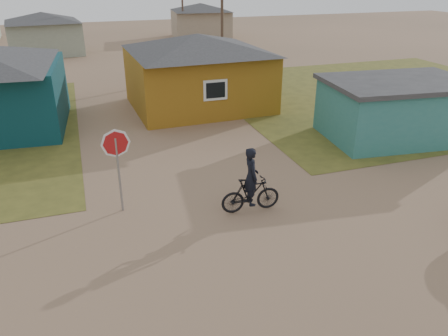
{
  "coord_description": "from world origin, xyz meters",
  "views": [
    {
      "loc": [
        -3.68,
        -8.72,
        6.95
      ],
      "look_at": [
        0.26,
        3.0,
        1.3
      ],
      "focal_mm": 35.0,
      "sensor_mm": 36.0,
      "label": 1
    }
  ],
  "objects": [
    {
      "name": "grass_ne",
      "position": [
        14.0,
        13.0,
        0.01
      ],
      "size": [
        20.0,
        18.0,
        0.0
      ],
      "primitive_type": "cube",
      "color": "olive",
      "rests_on": "ground"
    },
    {
      "name": "shed_turquoise",
      "position": [
        9.5,
        6.5,
        1.31
      ],
      "size": [
        6.71,
        4.93,
        2.6
      ],
      "color": "#367872",
      "rests_on": "ground"
    },
    {
      "name": "ground",
      "position": [
        0.0,
        0.0,
        0.0
      ],
      "size": [
        120.0,
        120.0,
        0.0
      ],
      "primitive_type": "plane",
      "color": "#906E53"
    },
    {
      "name": "house_beige_east",
      "position": [
        10.0,
        40.0,
        1.86
      ],
      "size": [
        6.95,
        6.05,
        3.6
      ],
      "color": "gray",
      "rests_on": "ground"
    },
    {
      "name": "stop_sign",
      "position": [
        -2.89,
        3.67,
        1.97
      ],
      "size": [
        0.86,
        0.28,
        2.71
      ],
      "color": "gray",
      "rests_on": "ground"
    },
    {
      "name": "utility_pole_near",
      "position": [
        6.5,
        22.0,
        4.14
      ],
      "size": [
        1.4,
        0.2,
        8.0
      ],
      "color": "#503C30",
      "rests_on": "ground"
    },
    {
      "name": "house_yellow",
      "position": [
        2.5,
        14.0,
        2.0
      ],
      "size": [
        7.72,
        6.76,
        3.9
      ],
      "color": "#926116",
      "rests_on": "ground"
    },
    {
      "name": "house_pale_west",
      "position": [
        -6.0,
        34.0,
        1.86
      ],
      "size": [
        7.04,
        6.15,
        3.6
      ],
      "color": "gray",
      "rests_on": "ground"
    },
    {
      "name": "cyclist",
      "position": [
        0.92,
        2.37,
        0.77
      ],
      "size": [
        1.91,
        0.7,
        2.13
      ],
      "color": "black",
      "rests_on": "ground"
    }
  ]
}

